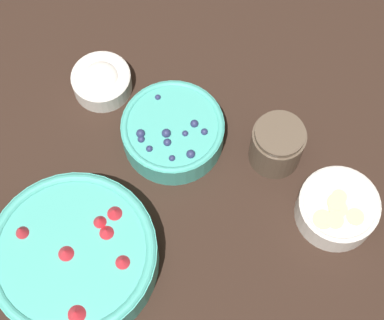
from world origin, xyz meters
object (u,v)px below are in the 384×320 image
object	(u,v)px
bowl_cream	(101,80)
jar_chocolate	(277,147)
bowl_strawberries	(74,256)
bowl_blueberries	(173,131)
bowl_bananas	(337,208)

from	to	relation	value
bowl_cream	jar_chocolate	xyz separation A→B (m)	(0.30, -0.16, 0.02)
bowl_strawberries	jar_chocolate	xyz separation A→B (m)	(0.34, 0.17, 0.00)
bowl_strawberries	bowl_blueberries	size ratio (longest dim) A/B	1.50
bowl_bananas	bowl_strawberries	bearing A→B (deg)	-172.32
bowl_strawberries	bowl_bananas	world-z (taller)	bowl_strawberries
bowl_strawberries	bowl_bananas	xyz separation A→B (m)	(0.43, 0.06, -0.01)
bowl_strawberries	jar_chocolate	distance (m)	0.39
bowl_bananas	jar_chocolate	xyz separation A→B (m)	(-0.09, 0.11, 0.01)
bowl_cream	bowl_blueberries	bearing A→B (deg)	-42.50
bowl_bananas	jar_chocolate	world-z (taller)	jar_chocolate
bowl_bananas	bowl_cream	world-z (taller)	bowl_bananas
bowl_blueberries	jar_chocolate	world-z (taller)	jar_chocolate
bowl_strawberries	bowl_bananas	bearing A→B (deg)	7.68
jar_chocolate	bowl_bananas	bearing A→B (deg)	-51.71
bowl_strawberries	bowl_cream	bearing A→B (deg)	82.86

